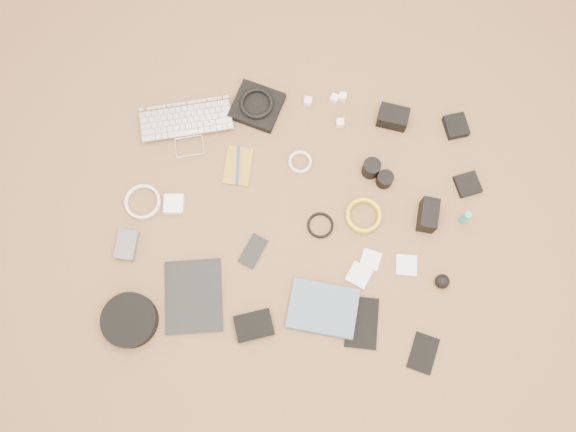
# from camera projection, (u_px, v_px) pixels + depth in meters

# --- Properties ---
(room_shell) EXTENTS (4.04, 4.04, 2.58)m
(room_shell) POSITION_uv_depth(u_px,v_px,m) (295.00, 26.00, 0.95)
(room_shell) COLOR brown
(room_shell) RESTS_ON ground
(laptop) EXTENTS (0.42, 0.34, 0.03)m
(laptop) POSITION_uv_depth(u_px,v_px,m) (188.00, 132.00, 2.23)
(laptop) COLOR silver
(laptop) RESTS_ON ground
(headphone_pouch) EXTENTS (0.23, 0.22, 0.03)m
(headphone_pouch) POSITION_uv_depth(u_px,v_px,m) (257.00, 106.00, 2.26)
(headphone_pouch) COLOR black
(headphone_pouch) RESTS_ON ground
(headphones) EXTENTS (0.17, 0.17, 0.02)m
(headphones) POSITION_uv_depth(u_px,v_px,m) (257.00, 103.00, 2.24)
(headphones) COLOR black
(headphones) RESTS_ON headphone_pouch
(charger_a) EXTENTS (0.03, 0.03, 0.03)m
(charger_a) POSITION_uv_depth(u_px,v_px,m) (308.00, 101.00, 2.27)
(charger_a) COLOR white
(charger_a) RESTS_ON ground
(charger_b) EXTENTS (0.03, 0.03, 0.03)m
(charger_b) POSITION_uv_depth(u_px,v_px,m) (342.00, 97.00, 2.27)
(charger_b) COLOR white
(charger_b) RESTS_ON ground
(charger_c) EXTENTS (0.04, 0.04, 0.03)m
(charger_c) POSITION_uv_depth(u_px,v_px,m) (335.00, 98.00, 2.27)
(charger_c) COLOR white
(charger_c) RESTS_ON ground
(charger_d) EXTENTS (0.03, 0.03, 0.03)m
(charger_d) POSITION_uv_depth(u_px,v_px,m) (340.00, 123.00, 2.24)
(charger_d) COLOR white
(charger_d) RESTS_ON ground
(dslr_camera) EXTENTS (0.13, 0.10, 0.07)m
(dslr_camera) POSITION_uv_depth(u_px,v_px,m) (393.00, 117.00, 2.23)
(dslr_camera) COLOR black
(dslr_camera) RESTS_ON ground
(lens_pouch) EXTENTS (0.11, 0.12, 0.03)m
(lens_pouch) POSITION_uv_depth(u_px,v_px,m) (456.00, 126.00, 2.24)
(lens_pouch) COLOR black
(lens_pouch) RESTS_ON ground
(notebook_olive) EXTENTS (0.11, 0.16, 0.01)m
(notebook_olive) POSITION_uv_depth(u_px,v_px,m) (238.00, 166.00, 2.21)
(notebook_olive) COLOR olive
(notebook_olive) RESTS_ON ground
(pen_blue) EXTENTS (0.02, 0.16, 0.01)m
(pen_blue) POSITION_uv_depth(u_px,v_px,m) (238.00, 165.00, 2.20)
(pen_blue) COLOR #143BA6
(pen_blue) RESTS_ON notebook_olive
(cable_white_a) EXTENTS (0.10, 0.10, 0.01)m
(cable_white_a) POSITION_uv_depth(u_px,v_px,m) (300.00, 162.00, 2.21)
(cable_white_a) COLOR white
(cable_white_a) RESTS_ON ground
(lens_a) EXTENTS (0.07, 0.07, 0.07)m
(lens_a) POSITION_uv_depth(u_px,v_px,m) (371.00, 168.00, 2.17)
(lens_a) COLOR black
(lens_a) RESTS_ON ground
(lens_b) EXTENTS (0.07, 0.07, 0.06)m
(lens_b) POSITION_uv_depth(u_px,v_px,m) (385.00, 179.00, 2.17)
(lens_b) COLOR black
(lens_b) RESTS_ON ground
(card_reader) EXTENTS (0.12, 0.12, 0.02)m
(card_reader) POSITION_uv_depth(u_px,v_px,m) (468.00, 184.00, 2.18)
(card_reader) COLOR black
(card_reader) RESTS_ON ground
(power_brick) EXTENTS (0.08, 0.08, 0.03)m
(power_brick) POSITION_uv_depth(u_px,v_px,m) (174.00, 204.00, 2.15)
(power_brick) COLOR white
(power_brick) RESTS_ON ground
(cable_white_b) EXTENTS (0.17, 0.17, 0.01)m
(cable_white_b) POSITION_uv_depth(u_px,v_px,m) (143.00, 202.00, 2.17)
(cable_white_b) COLOR white
(cable_white_b) RESTS_ON ground
(cable_black) EXTENTS (0.10, 0.10, 0.01)m
(cable_black) POSITION_uv_depth(u_px,v_px,m) (320.00, 226.00, 2.14)
(cable_black) COLOR black
(cable_black) RESTS_ON ground
(cable_yellow) EXTENTS (0.17, 0.17, 0.02)m
(cable_yellow) POSITION_uv_depth(u_px,v_px,m) (363.00, 216.00, 2.15)
(cable_yellow) COLOR gold
(cable_yellow) RESTS_ON ground
(flash) EXTENTS (0.07, 0.12, 0.09)m
(flash) POSITION_uv_depth(u_px,v_px,m) (428.00, 215.00, 2.11)
(flash) COLOR black
(flash) RESTS_ON ground
(lens_cleaner) EXTENTS (0.03, 0.03, 0.09)m
(lens_cleaner) POSITION_uv_depth(u_px,v_px,m) (465.00, 218.00, 2.11)
(lens_cleaner) COLOR #1BAEAF
(lens_cleaner) RESTS_ON ground
(battery_charger) EXTENTS (0.08, 0.11, 0.03)m
(battery_charger) POSITION_uv_depth(u_px,v_px,m) (127.00, 245.00, 2.11)
(battery_charger) COLOR #545459
(battery_charger) RESTS_ON ground
(tablet) EXTENTS (0.25, 0.30, 0.01)m
(tablet) POSITION_uv_depth(u_px,v_px,m) (194.00, 296.00, 2.07)
(tablet) COLOR black
(tablet) RESTS_ON ground
(phone) EXTENTS (0.11, 0.14, 0.01)m
(phone) POSITION_uv_depth(u_px,v_px,m) (253.00, 251.00, 2.12)
(phone) COLOR black
(phone) RESTS_ON ground
(filter_case_left) EXTENTS (0.10, 0.10, 0.01)m
(filter_case_left) POSITION_uv_depth(u_px,v_px,m) (359.00, 275.00, 2.09)
(filter_case_left) COLOR silver
(filter_case_left) RESTS_ON ground
(filter_case_mid) EXTENTS (0.09, 0.09, 0.01)m
(filter_case_mid) POSITION_uv_depth(u_px,v_px,m) (371.00, 260.00, 2.11)
(filter_case_mid) COLOR silver
(filter_case_mid) RESTS_ON ground
(filter_case_right) EXTENTS (0.08, 0.08, 0.01)m
(filter_case_right) POSITION_uv_depth(u_px,v_px,m) (406.00, 265.00, 2.10)
(filter_case_right) COLOR silver
(filter_case_right) RESTS_ON ground
(air_blower) EXTENTS (0.06, 0.06, 0.05)m
(air_blower) POSITION_uv_depth(u_px,v_px,m) (442.00, 281.00, 2.06)
(air_blower) COLOR black
(air_blower) RESTS_ON ground
(headphone_case) EXTENTS (0.25, 0.25, 0.05)m
(headphone_case) POSITION_uv_depth(u_px,v_px,m) (130.00, 320.00, 2.03)
(headphone_case) COLOR black
(headphone_case) RESTS_ON ground
(drive_case) EXTENTS (0.16, 0.14, 0.03)m
(drive_case) POSITION_uv_depth(u_px,v_px,m) (254.00, 325.00, 2.03)
(drive_case) COLOR black
(drive_case) RESTS_ON ground
(paperback) EXTENTS (0.26, 0.20, 0.02)m
(paperback) POSITION_uv_depth(u_px,v_px,m) (319.00, 334.00, 2.03)
(paperback) COLOR #435B71
(paperback) RESTS_ON ground
(notebook_black_a) EXTENTS (0.12, 0.19, 0.01)m
(notebook_black_a) POSITION_uv_depth(u_px,v_px,m) (362.00, 322.00, 2.05)
(notebook_black_a) COLOR black
(notebook_black_a) RESTS_ON ground
(notebook_black_b) EXTENTS (0.12, 0.15, 0.01)m
(notebook_black_b) POSITION_uv_depth(u_px,v_px,m) (423.00, 353.00, 2.02)
(notebook_black_b) COLOR black
(notebook_black_b) RESTS_ON ground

